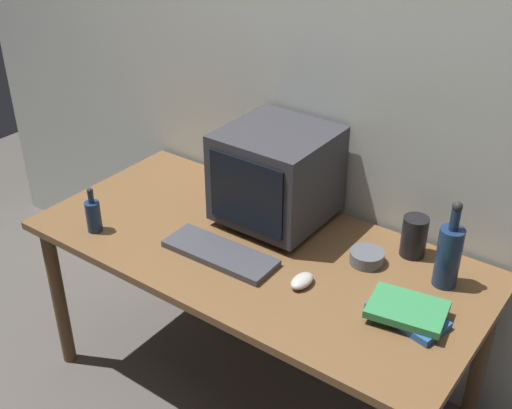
{
  "coord_description": "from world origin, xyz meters",
  "views": [
    {
      "loc": [
        1.15,
        -1.58,
        2.05
      ],
      "look_at": [
        0.0,
        0.0,
        0.89
      ],
      "focal_mm": 45.99,
      "sensor_mm": 36.0,
      "label": 1
    }
  ],
  "objects_px": {
    "metal_canister": "(414,236)",
    "cd_spindle": "(367,257)",
    "computer_mouse": "(302,281)",
    "bottle_short": "(93,215)",
    "crt_monitor": "(277,175)",
    "bottle_tall": "(449,254)",
    "keyboard": "(220,253)",
    "book_stack": "(407,312)"
  },
  "relations": [
    {
      "from": "keyboard",
      "to": "computer_mouse",
      "type": "relative_size",
      "value": 4.2
    },
    {
      "from": "book_stack",
      "to": "metal_canister",
      "type": "height_order",
      "value": "metal_canister"
    },
    {
      "from": "computer_mouse",
      "to": "cd_spindle",
      "type": "distance_m",
      "value": 0.27
    },
    {
      "from": "bottle_tall",
      "to": "cd_spindle",
      "type": "xyz_separation_m",
      "value": [
        -0.26,
        -0.04,
        -0.1
      ]
    },
    {
      "from": "computer_mouse",
      "to": "book_stack",
      "type": "xyz_separation_m",
      "value": [
        0.35,
        0.05,
        0.01
      ]
    },
    {
      "from": "computer_mouse",
      "to": "metal_canister",
      "type": "xyz_separation_m",
      "value": [
        0.22,
        0.38,
        0.06
      ]
    },
    {
      "from": "crt_monitor",
      "to": "cd_spindle",
      "type": "relative_size",
      "value": 3.25
    },
    {
      "from": "crt_monitor",
      "to": "book_stack",
      "type": "distance_m",
      "value": 0.72
    },
    {
      "from": "cd_spindle",
      "to": "keyboard",
      "type": "bearing_deg",
      "value": -148.26
    },
    {
      "from": "crt_monitor",
      "to": "cd_spindle",
      "type": "bearing_deg",
      "value": -6.55
    },
    {
      "from": "computer_mouse",
      "to": "bottle_short",
      "type": "xyz_separation_m",
      "value": [
        -0.81,
        -0.17,
        0.05
      ]
    },
    {
      "from": "book_stack",
      "to": "cd_spindle",
      "type": "distance_m",
      "value": 0.31
    },
    {
      "from": "bottle_tall",
      "to": "bottle_short",
      "type": "height_order",
      "value": "bottle_tall"
    },
    {
      "from": "bottle_short",
      "to": "book_stack",
      "type": "height_order",
      "value": "bottle_short"
    },
    {
      "from": "bottle_tall",
      "to": "cd_spindle",
      "type": "bearing_deg",
      "value": -170.49
    },
    {
      "from": "bottle_short",
      "to": "crt_monitor",
      "type": "bearing_deg",
      "value": 42.42
    },
    {
      "from": "cd_spindle",
      "to": "metal_canister",
      "type": "bearing_deg",
      "value": 52.96
    },
    {
      "from": "bottle_short",
      "to": "book_stack",
      "type": "distance_m",
      "value": 1.18
    },
    {
      "from": "computer_mouse",
      "to": "bottle_tall",
      "type": "bearing_deg",
      "value": 39.72
    },
    {
      "from": "bottle_tall",
      "to": "metal_canister",
      "type": "distance_m",
      "value": 0.19
    },
    {
      "from": "crt_monitor",
      "to": "bottle_short",
      "type": "height_order",
      "value": "crt_monitor"
    },
    {
      "from": "bottle_short",
      "to": "metal_canister",
      "type": "height_order",
      "value": "bottle_short"
    },
    {
      "from": "crt_monitor",
      "to": "keyboard",
      "type": "height_order",
      "value": "crt_monitor"
    },
    {
      "from": "metal_canister",
      "to": "computer_mouse",
      "type": "bearing_deg",
      "value": -119.67
    },
    {
      "from": "crt_monitor",
      "to": "metal_canister",
      "type": "height_order",
      "value": "crt_monitor"
    },
    {
      "from": "keyboard",
      "to": "crt_monitor",
      "type": "bearing_deg",
      "value": 85.18
    },
    {
      "from": "keyboard",
      "to": "bottle_short",
      "type": "xyz_separation_m",
      "value": [
        -0.48,
        -0.14,
        0.06
      ]
    },
    {
      "from": "bottle_tall",
      "to": "bottle_short",
      "type": "relative_size",
      "value": 1.74
    },
    {
      "from": "crt_monitor",
      "to": "book_stack",
      "type": "relative_size",
      "value": 1.49
    },
    {
      "from": "cd_spindle",
      "to": "metal_canister",
      "type": "distance_m",
      "value": 0.18
    },
    {
      "from": "crt_monitor",
      "to": "book_stack",
      "type": "bearing_deg",
      "value": -20.21
    },
    {
      "from": "keyboard",
      "to": "bottle_tall",
      "type": "height_order",
      "value": "bottle_tall"
    },
    {
      "from": "keyboard",
      "to": "computer_mouse",
      "type": "bearing_deg",
      "value": 3.87
    },
    {
      "from": "metal_canister",
      "to": "keyboard",
      "type": "bearing_deg",
      "value": -142.89
    },
    {
      "from": "crt_monitor",
      "to": "bottle_short",
      "type": "bearing_deg",
      "value": -137.58
    },
    {
      "from": "bottle_tall",
      "to": "computer_mouse",
      "type": "bearing_deg",
      "value": -142.75
    },
    {
      "from": "cd_spindle",
      "to": "metal_canister",
      "type": "relative_size",
      "value": 0.8
    },
    {
      "from": "book_stack",
      "to": "keyboard",
      "type": "bearing_deg",
      "value": -173.62
    },
    {
      "from": "crt_monitor",
      "to": "bottle_tall",
      "type": "height_order",
      "value": "crt_monitor"
    },
    {
      "from": "keyboard",
      "to": "metal_canister",
      "type": "bearing_deg",
      "value": 35.98
    },
    {
      "from": "cd_spindle",
      "to": "metal_canister",
      "type": "height_order",
      "value": "metal_canister"
    },
    {
      "from": "metal_canister",
      "to": "cd_spindle",
      "type": "bearing_deg",
      "value": -127.04
    }
  ]
}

